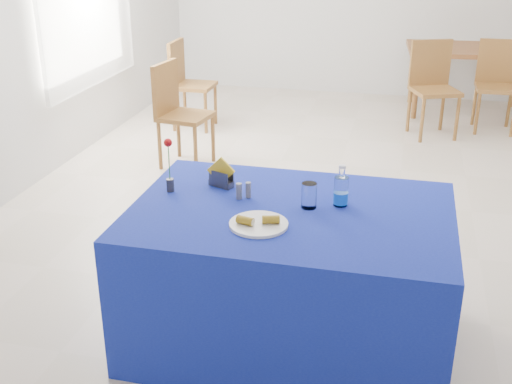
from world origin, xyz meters
TOP-DOWN VIEW (x-y plane):
  - floor at (0.00, 0.00)m, footprint 7.00×7.00m
  - plate at (-0.09, -2.14)m, footprint 0.28×0.28m
  - drinking_glass at (0.11, -1.87)m, footprint 0.08×0.08m
  - salt_shaker at (-0.22, -1.83)m, footprint 0.03×0.03m
  - pepper_shaker at (-0.26, -1.85)m, footprint 0.03×0.03m
  - blue_table at (0.03, -1.92)m, footprint 1.60×1.10m
  - water_bottle at (0.26, -1.81)m, footprint 0.08×0.08m
  - napkin_holder at (-0.40, -1.71)m, footprint 0.15×0.10m
  - rose_vase at (-0.64, -1.84)m, footprint 0.04×0.04m
  - oak_table at (1.21, 2.89)m, footprint 1.46×1.00m
  - chair_bg_left at (0.79, 1.96)m, footprint 0.56×0.56m
  - chair_bg_right at (1.45, 2.30)m, footprint 0.43×0.43m
  - chair_win_a at (-1.46, 0.48)m, footprint 0.47×0.47m
  - chair_win_b at (-1.76, 1.59)m, footprint 0.41×0.41m
  - banana_pieces at (-0.09, -2.15)m, footprint 0.20×0.10m

SIDE VIEW (x-z plane):
  - floor at x=0.00m, z-range 0.00..0.00m
  - blue_table at x=0.03m, z-range 0.00..0.76m
  - chair_win_b at x=-1.76m, z-range 0.07..1.00m
  - chair_win_a at x=-1.46m, z-range 0.07..1.01m
  - chair_bg_right at x=1.45m, z-range 0.07..1.01m
  - chair_bg_left at x=0.79m, z-range 0.07..1.04m
  - oak_table at x=1.21m, z-range 0.30..1.06m
  - plate at x=-0.09m, z-range 0.76..0.77m
  - banana_pieces at x=-0.09m, z-range 0.78..0.81m
  - salt_shaker at x=-0.22m, z-range 0.76..0.84m
  - pepper_shaker at x=-0.26m, z-range 0.76..0.84m
  - napkin_holder at x=-0.40m, z-range 0.73..0.89m
  - drinking_glass at x=0.11m, z-range 0.76..0.89m
  - water_bottle at x=0.26m, z-range 0.72..0.94m
  - rose_vase at x=-0.64m, z-range 0.75..1.04m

